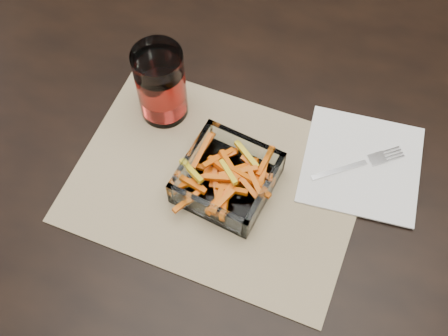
{
  "coord_description": "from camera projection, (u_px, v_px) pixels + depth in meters",
  "views": [
    {
      "loc": [
        0.03,
        -0.49,
        1.56
      ],
      "look_at": [
        -0.1,
        -0.09,
        0.78
      ],
      "focal_mm": 45.0,
      "sensor_mm": 36.0,
      "label": 1
    }
  ],
  "objects": [
    {
      "name": "placemat",
      "position": [
        217.0,
        181.0,
        0.9
      ],
      "size": [
        0.48,
        0.37,
        0.0
      ],
      "primitive_type": "cube",
      "rotation": [
        0.0,
        0.0,
        -0.08
      ],
      "color": "tan",
      "rests_on": "dining_table"
    },
    {
      "name": "tumbler",
      "position": [
        161.0,
        86.0,
        0.91
      ],
      "size": [
        0.08,
        0.08,
        0.14
      ],
      "color": "white",
      "rests_on": "placemat"
    },
    {
      "name": "glass_bowl",
      "position": [
        227.0,
        179.0,
        0.88
      ],
      "size": [
        0.16,
        0.16,
        0.05
      ],
      "rotation": [
        0.0,
        0.0,
        -0.18
      ],
      "color": "white",
      "rests_on": "placemat"
    },
    {
      "name": "dining_table",
      "position": [
        289.0,
        173.0,
        1.01
      ],
      "size": [
        1.6,
        0.9,
        0.75
      ],
      "color": "black",
      "rests_on": "ground"
    },
    {
      "name": "napkin",
      "position": [
        362.0,
        164.0,
        0.91
      ],
      "size": [
        0.2,
        0.2,
        0.0
      ],
      "primitive_type": "cube",
      "rotation": [
        0.0,
        0.0,
        0.04
      ],
      "color": "white",
      "rests_on": "placemat"
    },
    {
      "name": "fork",
      "position": [
        361.0,
        164.0,
        0.91
      ],
      "size": [
        0.14,
        0.1,
        0.0
      ],
      "rotation": [
        0.0,
        0.0,
        -0.95
      ],
      "color": "silver",
      "rests_on": "napkin"
    }
  ]
}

